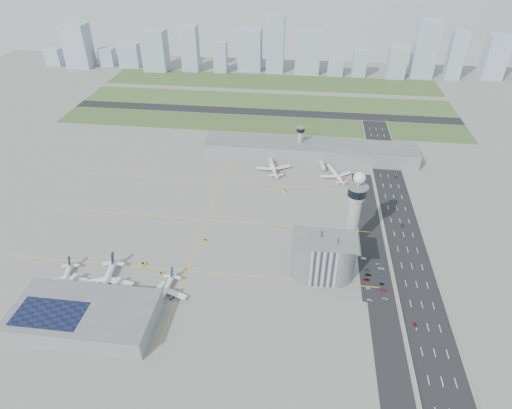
# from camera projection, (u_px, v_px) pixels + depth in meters

# --- Properties ---
(ground) EXTENTS (1000.00, 1000.00, 0.00)m
(ground) POSITION_uv_depth(u_px,v_px,m) (250.00, 248.00, 315.28)
(ground) COLOR gray
(grass_strip_0) EXTENTS (480.00, 50.00, 0.08)m
(grass_strip_0) POSITION_uv_depth(u_px,v_px,m) (259.00, 124.00, 502.14)
(grass_strip_0) COLOR #3A5428
(grass_strip_0) RESTS_ON ground
(grass_strip_1) EXTENTS (480.00, 60.00, 0.08)m
(grass_strip_1) POSITION_uv_depth(u_px,v_px,m) (266.00, 101.00, 563.75)
(grass_strip_1) COLOR #3B5729
(grass_strip_1) RESTS_ON ground
(grass_strip_2) EXTENTS (480.00, 70.00, 0.08)m
(grass_strip_2) POSITION_uv_depth(u_px,v_px,m) (271.00, 82.00, 629.47)
(grass_strip_2) COLOR #45602D
(grass_strip_2) RESTS_ON ground
(runway) EXTENTS (480.00, 22.00, 0.10)m
(runway) POSITION_uv_depth(u_px,v_px,m) (263.00, 112.00, 532.52)
(runway) COLOR black
(runway) RESTS_ON ground
(highway) EXTENTS (28.00, 500.00, 0.10)m
(highway) POSITION_uv_depth(u_px,v_px,m) (410.00, 260.00, 303.52)
(highway) COLOR black
(highway) RESTS_ON ground
(barrier_left) EXTENTS (0.60, 500.00, 1.20)m
(barrier_left) POSITION_uv_depth(u_px,v_px,m) (390.00, 258.00, 304.64)
(barrier_left) COLOR #9E9E99
(barrier_left) RESTS_ON ground
(barrier_right) EXTENTS (0.60, 500.00, 1.20)m
(barrier_right) POSITION_uv_depth(u_px,v_px,m) (431.00, 262.00, 301.78)
(barrier_right) COLOR #9E9E99
(barrier_right) RESTS_ON ground
(landside_road) EXTENTS (18.00, 260.00, 0.08)m
(landside_road) POSITION_uv_depth(u_px,v_px,m) (376.00, 267.00, 297.86)
(landside_road) COLOR black
(landside_road) RESTS_ON ground
(parking_lot) EXTENTS (20.00, 44.00, 0.10)m
(parking_lot) POSITION_uv_depth(u_px,v_px,m) (375.00, 279.00, 288.20)
(parking_lot) COLOR black
(parking_lot) RESTS_ON ground
(taxiway_line_h_0) EXTENTS (260.00, 0.60, 0.01)m
(taxiway_line_h_0) POSITION_uv_depth(u_px,v_px,m) (187.00, 271.00, 294.72)
(taxiway_line_h_0) COLOR yellow
(taxiway_line_h_0) RESTS_ON ground
(taxiway_line_h_1) EXTENTS (260.00, 0.60, 0.01)m
(taxiway_line_h_1) POSITION_uv_depth(u_px,v_px,m) (206.00, 220.00, 344.01)
(taxiway_line_h_1) COLOR yellow
(taxiway_line_h_1) RESTS_ON ground
(taxiway_line_h_2) EXTENTS (260.00, 0.60, 0.01)m
(taxiway_line_h_2) POSITION_uv_depth(u_px,v_px,m) (220.00, 182.00, 393.29)
(taxiway_line_h_2) COLOR yellow
(taxiway_line_h_2) RESTS_ON ground
(taxiway_line_v) EXTENTS (0.60, 260.00, 0.01)m
(taxiway_line_v) POSITION_uv_depth(u_px,v_px,m) (206.00, 220.00, 344.01)
(taxiway_line_v) COLOR yellow
(taxiway_line_v) RESTS_ON ground
(control_tower) EXTENTS (14.00, 14.00, 64.50)m
(control_tower) POSITION_uv_depth(u_px,v_px,m) (355.00, 209.00, 294.85)
(control_tower) COLOR #ADAAA5
(control_tower) RESTS_ON ground
(secondary_tower) EXTENTS (8.60, 8.60, 31.90)m
(secondary_tower) POSITION_uv_depth(u_px,v_px,m) (300.00, 139.00, 424.89)
(secondary_tower) COLOR #ADAAA5
(secondary_tower) RESTS_ON ground
(admin_building) EXTENTS (42.00, 24.00, 33.50)m
(admin_building) POSITION_uv_depth(u_px,v_px,m) (323.00, 257.00, 283.32)
(admin_building) COLOR #B2B2B7
(admin_building) RESTS_ON ground
(terminal_pier) EXTENTS (210.00, 32.00, 15.80)m
(terminal_pier) POSITION_uv_depth(u_px,v_px,m) (309.00, 150.00, 428.35)
(terminal_pier) COLOR gray
(terminal_pier) RESTS_ON ground
(near_terminal) EXTENTS (84.00, 42.00, 13.00)m
(near_terminal) POSITION_uv_depth(u_px,v_px,m) (84.00, 316.00, 253.28)
(near_terminal) COLOR gray
(near_terminal) RESTS_ON ground
(airplane_near_a) EXTENTS (36.70, 40.71, 9.83)m
(airplane_near_a) POSITION_uv_depth(u_px,v_px,m) (64.00, 279.00, 281.46)
(airplane_near_a) COLOR white
(airplane_near_a) RESTS_ON ground
(airplane_near_b) EXTENTS (41.77, 47.64, 12.31)m
(airplane_near_b) POSITION_uv_depth(u_px,v_px,m) (104.00, 280.00, 278.48)
(airplane_near_b) COLOR white
(airplane_near_b) RESTS_ON ground
(airplane_near_c) EXTENTS (33.15, 38.18, 10.12)m
(airplane_near_c) POSITION_uv_depth(u_px,v_px,m) (163.00, 291.00, 271.96)
(airplane_near_c) COLOR white
(airplane_near_c) RESTS_ON ground
(airplane_far_a) EXTENTS (43.45, 47.74, 11.28)m
(airplane_far_a) POSITION_uv_depth(u_px,v_px,m) (273.00, 164.00, 409.40)
(airplane_far_a) COLOR white
(airplane_far_a) RESTS_ON ground
(airplane_far_b) EXTENTS (42.18, 45.21, 10.17)m
(airplane_far_b) POSITION_uv_depth(u_px,v_px,m) (336.00, 172.00, 398.16)
(airplane_far_b) COLOR white
(airplane_far_b) RESTS_ON ground
(jet_bridge_near_0) EXTENTS (5.39, 14.31, 5.70)m
(jet_bridge_near_0) POSITION_uv_depth(u_px,v_px,m) (64.00, 291.00, 275.10)
(jet_bridge_near_0) COLOR silver
(jet_bridge_near_0) RESTS_ON ground
(jet_bridge_near_1) EXTENTS (5.39, 14.31, 5.70)m
(jet_bridge_near_1) POSITION_uv_depth(u_px,v_px,m) (108.00, 295.00, 272.04)
(jet_bridge_near_1) COLOR silver
(jet_bridge_near_1) RESTS_ON ground
(jet_bridge_near_2) EXTENTS (5.39, 14.31, 5.70)m
(jet_bridge_near_2) POSITION_uv_depth(u_px,v_px,m) (154.00, 299.00, 268.98)
(jet_bridge_near_2) COLOR silver
(jet_bridge_near_2) RESTS_ON ground
(jet_bridge_far_0) EXTENTS (5.39, 14.31, 5.70)m
(jet_bridge_far_0) POSITION_uv_depth(u_px,v_px,m) (270.00, 160.00, 421.92)
(jet_bridge_far_0) COLOR silver
(jet_bridge_far_0) RESTS_ON ground
(jet_bridge_far_1) EXTENTS (5.39, 14.31, 5.70)m
(jet_bridge_far_1) POSITION_uv_depth(u_px,v_px,m) (321.00, 163.00, 416.81)
(jet_bridge_far_1) COLOR silver
(jet_bridge_far_1) RESTS_ON ground
(tug_0) EXTENTS (3.27, 2.52, 1.72)m
(tug_0) POSITION_uv_depth(u_px,v_px,m) (108.00, 284.00, 283.05)
(tug_0) COLOR orange
(tug_0) RESTS_ON ground
(tug_1) EXTENTS (4.39, 3.92, 2.12)m
(tug_1) POSITION_uv_depth(u_px,v_px,m) (143.00, 264.00, 298.84)
(tug_1) COLOR yellow
(tug_1) RESTS_ON ground
(tug_2) EXTENTS (3.46, 3.34, 1.66)m
(tug_2) POSITION_uv_depth(u_px,v_px,m) (161.00, 274.00, 291.35)
(tug_2) COLOR yellow
(tug_2) RESTS_ON ground
(tug_3) EXTENTS (3.12, 2.40, 1.64)m
(tug_3) POSITION_uv_depth(u_px,v_px,m) (205.00, 240.00, 321.15)
(tug_3) COLOR #D8BA08
(tug_3) RESTS_ON ground
(tug_4) EXTENTS (4.12, 3.66, 1.99)m
(tug_4) POSITION_uv_depth(u_px,v_px,m) (285.00, 191.00, 378.24)
(tug_4) COLOR yellow
(tug_4) RESTS_ON ground
(tug_5) EXTENTS (3.59, 3.12, 1.75)m
(tug_5) POSITION_uv_depth(u_px,v_px,m) (332.00, 177.00, 398.97)
(tug_5) COLOR gold
(tug_5) RESTS_ON ground
(car_lot_0) EXTENTS (3.75, 1.86, 1.23)m
(car_lot_0) POSITION_uv_depth(u_px,v_px,m) (370.00, 300.00, 271.75)
(car_lot_0) COLOR #B2B3C7
(car_lot_0) RESTS_ON ground
(car_lot_1) EXTENTS (3.65, 1.48, 1.18)m
(car_lot_1) POSITION_uv_depth(u_px,v_px,m) (369.00, 288.00, 280.09)
(car_lot_1) COLOR gray
(car_lot_1) RESTS_ON ground
(car_lot_2) EXTENTS (4.00, 1.95, 1.09)m
(car_lot_2) POSITION_uv_depth(u_px,v_px,m) (367.00, 279.00, 286.96)
(car_lot_2) COLOR maroon
(car_lot_2) RESTS_ON ground
(car_lot_3) EXTENTS (4.08, 1.82, 1.16)m
(car_lot_3) POSITION_uv_depth(u_px,v_px,m) (368.00, 275.00, 290.81)
(car_lot_3) COLOR black
(car_lot_3) RESTS_ON ground
(car_lot_4) EXTENTS (3.60, 1.72, 1.19)m
(car_lot_4) POSITION_uv_depth(u_px,v_px,m) (367.00, 270.00, 294.70)
(car_lot_4) COLOR navy
(car_lot_4) RESTS_ON ground
(car_lot_5) EXTENTS (3.56, 1.44, 1.15)m
(car_lot_5) POSITION_uv_depth(u_px,v_px,m) (364.00, 259.00, 304.45)
(car_lot_5) COLOR white
(car_lot_5) RESTS_ON ground
(car_lot_6) EXTENTS (4.13, 2.23, 1.10)m
(car_lot_6) POSITION_uv_depth(u_px,v_px,m) (385.00, 299.00, 272.70)
(car_lot_6) COLOR #999999
(car_lot_6) RESTS_ON ground
(car_lot_7) EXTENTS (4.36, 2.17, 1.22)m
(car_lot_7) POSITION_uv_depth(u_px,v_px,m) (384.00, 290.00, 278.88)
(car_lot_7) COLOR maroon
(car_lot_7) RESTS_ON ground
(car_lot_8) EXTENTS (3.20, 1.31, 1.09)m
(car_lot_8) POSITION_uv_depth(u_px,v_px,m) (382.00, 284.00, 283.65)
(car_lot_8) COLOR black
(car_lot_8) RESTS_ON ground
(car_lot_9) EXTENTS (3.44, 1.31, 1.12)m
(car_lot_9) POSITION_uv_depth(u_px,v_px,m) (384.00, 277.00, 289.15)
(car_lot_9) COLOR navy
(car_lot_9) RESTS_ON ground
(car_lot_10) EXTENTS (4.82, 2.58, 1.29)m
(car_lot_10) POSITION_uv_depth(u_px,v_px,m) (381.00, 268.00, 295.79)
(car_lot_10) COLOR silver
(car_lot_10) RESTS_ON ground
(car_lot_11) EXTENTS (4.46, 2.36, 1.23)m
(car_lot_11) POSITION_uv_depth(u_px,v_px,m) (378.00, 264.00, 299.76)
(car_lot_11) COLOR gray
(car_lot_11) RESTS_ON ground
(car_hw_0) EXTENTS (1.37, 3.32, 1.13)m
(car_hw_0) POSITION_uv_depth(u_px,v_px,m) (415.00, 325.00, 255.21)
(car_hw_0) COLOR #9F1106
(car_hw_0) RESTS_ON ground
(car_hw_1) EXTENTS (1.33, 3.54, 1.16)m
(car_hw_1) POSITION_uv_depth(u_px,v_px,m) (402.00, 225.00, 337.13)
(car_hw_1) COLOR black
(car_hw_1) RESTS_ON ground
(car_hw_2) EXTENTS (1.95, 4.04, 1.11)m
(car_hw_2) POSITION_uv_depth(u_px,v_px,m) (395.00, 177.00, 399.85)
(car_hw_2) COLOR navy
(car_hw_2) RESTS_ON ground
(car_hw_4) EXTENTS (1.74, 3.45, 1.13)m
(car_hw_4) POSITION_uv_depth(u_px,v_px,m) (374.00, 147.00, 450.26)
(car_hw_4) COLOR gray
(car_hw_4) RESTS_ON ground
(skyline_bldg_0) EXTENTS (24.05, 19.24, 26.50)m
(skyline_bldg_0) POSITION_uv_depth(u_px,v_px,m) (54.00, 57.00, 692.82)
(skyline_bldg_0) COLOR #9EADC1
(skyline_bldg_0) RESTS_ON ground
(skyline_bldg_1) EXTENTS (37.63, 30.10, 65.60)m
(skyline_bldg_1) POSITION_uv_depth(u_px,v_px,m) (78.00, 46.00, 673.74)
(skyline_bldg_1) COLOR #9EADC1
(skyline_bldg_1) RESTS_ON ground
(skyline_bldg_2) EXTENTS (22.81, 18.25, 26.79)m
(skyline_bldg_2) POSITION_uv_depth(u_px,v_px,m) (108.00, 57.00, 690.86)
(skyline_bldg_2) COLOR #9EADC1
(skyline_bldg_2) RESTS_ON ground
(skyline_bldg_3) EXTENTS (32.30, 25.84, 36.93)m
(skyline_bldg_3) POSITION_uv_depth(u_px,v_px,m) (130.00, 54.00, 685.05)
(skyline_bldg_3) COLOR #9EADC1
(skyline_bldg_3) RESTS_ON ground
(skyline_bldg_4) EXTENTS (35.81, 28.65, 60.36)m
(skyline_bldg_4) POSITION_uv_depth(u_px,v_px,m) (155.00, 50.00, 660.30)
(skyline_bldg_4) COLOR #9EADC1
(skyline_bldg_4) RESTS_ON ground
(skyline_bldg_5) EXTENTS (25.49, 20.39, 66.89)m
(skyline_bldg_5) POSITION_uv_depth(u_px,v_px,m) (190.00, 49.00, 656.59)
(skyline_bldg_5) COLOR #9EADC1
(skyline_bldg_5) RESTS_ON ground
(skyline_bldg_6) EXTENTS (20.04, 16.03, 45.20)m
(skyline_bldg_6) POSITION_uv_depth(u_px,v_px,m) (220.00, 57.00, 656.38)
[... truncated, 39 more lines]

